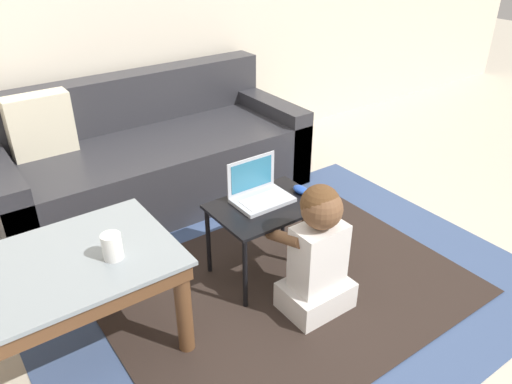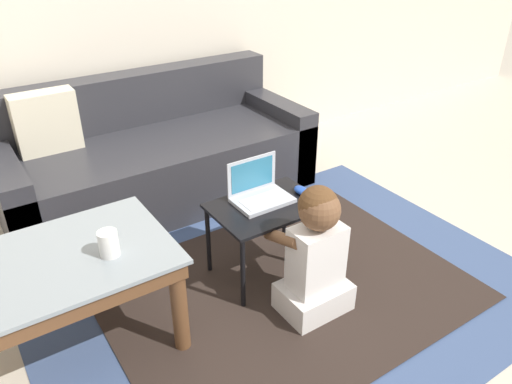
{
  "view_description": "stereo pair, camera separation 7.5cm",
  "coord_description": "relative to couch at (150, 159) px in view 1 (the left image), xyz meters",
  "views": [
    {
      "loc": [
        -1.24,
        -1.5,
        1.69
      ],
      "look_at": [
        0.03,
        0.26,
        0.48
      ],
      "focal_mm": 35.0,
      "sensor_mm": 36.0,
      "label": 1
    },
    {
      "loc": [
        -1.17,
        -1.55,
        1.69
      ],
      "look_at": [
        0.03,
        0.26,
        0.48
      ],
      "focal_mm": 35.0,
      "sensor_mm": 36.0,
      "label": 2
    }
  ],
  "objects": [
    {
      "name": "area_rug",
      "position": [
        0.13,
        -1.28,
        -0.28
      ],
      "size": [
        2.45,
        1.85,
        0.01
      ],
      "color": "#3D517A",
      "rests_on": "ground_plane"
    },
    {
      "name": "coffee_table",
      "position": [
        -0.92,
        -1.09,
        0.13
      ],
      "size": [
        1.0,
        0.61,
        0.49
      ],
      "color": "gray",
      "rests_on": "ground_plane"
    },
    {
      "name": "laptop_desk",
      "position": [
        0.13,
        -1.1,
        0.08
      ],
      "size": [
        0.54,
        0.39,
        0.42
      ],
      "color": "black",
      "rests_on": "ground_plane"
    },
    {
      "name": "computer_mouse",
      "position": [
        0.35,
        -1.1,
        0.15
      ],
      "size": [
        0.06,
        0.1,
        0.04
      ],
      "color": "#234CB2",
      "rests_on": "laptop_desk"
    },
    {
      "name": "cup_on_table",
      "position": [
        -0.68,
        -1.18,
        0.26
      ],
      "size": [
        0.08,
        0.08,
        0.11
      ],
      "color": "white",
      "rests_on": "coffee_table"
    },
    {
      "name": "person_seated",
      "position": [
        0.16,
        -1.46,
        0.05
      ],
      "size": [
        0.32,
        0.35,
        0.67
      ],
      "color": "silver",
      "rests_on": "ground_plane"
    },
    {
      "name": "couch",
      "position": [
        0.0,
        0.0,
        0.0
      ],
      "size": [
        1.97,
        0.85,
        0.8
      ],
      "color": "#2D2D33",
      "rests_on": "ground_plane"
    },
    {
      "name": "ground_plane",
      "position": [
        0.08,
        -1.31,
        -0.28
      ],
      "size": [
        16.0,
        16.0,
        0.0
      ],
      "primitive_type": "plane",
      "color": "beige"
    },
    {
      "name": "laptop",
      "position": [
        0.14,
        -1.04,
        0.17
      ],
      "size": [
        0.29,
        0.2,
        0.21
      ],
      "color": "#B7BCC6",
      "rests_on": "laptop_desk"
    }
  ]
}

